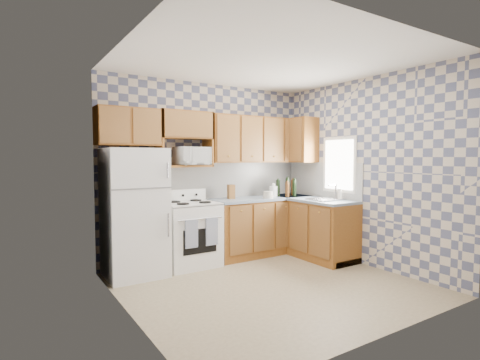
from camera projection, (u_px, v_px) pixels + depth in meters
The scene contains 31 objects.
floor at pixel (270, 285), 4.59m from camera, with size 3.40×3.40×0.00m, color #7F6E50.
back_wall at pixel (208, 171), 5.85m from camera, with size 3.40×0.02×2.70m, color #525878.
right_wall at pixel (364, 172), 5.42m from camera, with size 0.02×3.20×2.70m, color #525878.
backsplash_back at pixel (230, 180), 6.06m from camera, with size 2.60×0.01×0.56m, color white.
backsplash_right at pixel (323, 180), 6.10m from camera, with size 0.01×1.60×0.56m, color white.
refrigerator at pixel (134, 213), 4.90m from camera, with size 0.75×0.70×1.68m, color white.
stove_body at pixel (190, 235), 5.38m from camera, with size 0.76×0.65×0.90m, color white.
cooktop at pixel (190, 203), 5.35m from camera, with size 0.76×0.65×0.03m, color silver.
backguard at pixel (182, 195), 5.57m from camera, with size 0.76×0.08×0.17m, color white.
dish_towel_left at pixel (192, 234), 5.01m from camera, with size 0.18×0.03×0.38m, color navy.
dish_towel_right at pixel (212, 231), 5.17m from camera, with size 0.18×0.03×0.38m, color navy.
base_cabinets_back at pixel (262, 226), 6.10m from camera, with size 1.75×0.60×0.88m, color brown.
base_cabinets_right at pixel (309, 228), 5.99m from camera, with size 0.60×1.60×0.88m, color brown.
countertop_back at pixel (262, 198), 6.06m from camera, with size 1.77×0.63×0.04m, color slate.
countertop_right at pixel (309, 199), 5.96m from camera, with size 0.63×1.60×0.04m, color slate.
upper_cabinets_back at pixel (257, 140), 6.12m from camera, with size 1.75×0.33×0.74m, color brown.
upper_cabinets_fridge at pixel (128, 127), 4.98m from camera, with size 0.82×0.33×0.50m, color brown.
upper_cabinets_right at pixel (298, 140), 6.35m from camera, with size 0.33×0.70×0.74m, color brown.
microwave_shelf at pixel (185, 166), 5.45m from camera, with size 0.80×0.33×0.03m, color brown.
microwave at pixel (192, 156), 5.46m from camera, with size 0.48×0.32×0.27m, color white.
sink at pixel (326, 199), 5.66m from camera, with size 0.48×0.40×0.03m, color #B7B7BC.
window at pixel (339, 165), 5.79m from camera, with size 0.02×0.66×0.86m, color white.
bottle_0 at pixel (287, 187), 6.19m from camera, with size 0.07×0.07×0.30m, color black.
bottle_1 at pixel (294, 188), 6.20m from camera, with size 0.07×0.07×0.28m, color black.
bottle_2 at pixel (293, 188), 6.31m from camera, with size 0.07×0.07×0.26m, color #4C2B11.
bottle_3 at pixel (287, 190), 6.09m from camera, with size 0.07×0.07×0.24m, color #4C2B11.
bottle_4 at pixel (278, 188), 6.16m from camera, with size 0.07×0.07×0.27m, color black.
knife_block at pixel (231, 192), 5.81m from camera, with size 0.10×0.10×0.22m, color brown.
electric_kettle at pixel (273, 191), 6.16m from camera, with size 0.13×0.13×0.17m, color white.
food_containers at pixel (268, 195), 5.87m from camera, with size 0.16×0.16×0.11m, color beige, non-canonical shape.
soap_bottle at pixel (340, 194), 5.64m from camera, with size 0.06×0.06×0.17m, color beige.
Camera 1 is at (-2.74, -3.59, 1.56)m, focal length 28.00 mm.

